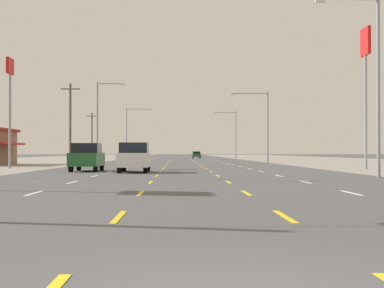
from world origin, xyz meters
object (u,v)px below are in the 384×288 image
at_px(suv_inner_left_nearest, 134,157).
at_px(suv_far_left_near, 87,157).
at_px(streetlight_right_row_0, 372,73).
at_px(streetlight_left_row_0, 5,59).
at_px(sedan_far_left_mid, 137,156).
at_px(streetlight_left_row_1, 100,117).
at_px(pole_sign_right_row_1, 366,62).
at_px(streetlight_right_row_2, 233,131).
at_px(pole_sign_left_row_1, 10,89).
at_px(streetlight_right_row_1, 263,121).
at_px(streetlight_left_row_2, 129,129).
at_px(sedan_inner_right_midfar, 196,155).

bearing_deg(suv_inner_left_nearest, suv_far_left_near, 143.39).
bearing_deg(streetlight_right_row_0, streetlight_left_row_0, 180.00).
distance_m(sedan_far_left_mid, streetlight_left_row_1, 24.44).
bearing_deg(pole_sign_right_row_1, streetlight_left_row_1, 133.16).
bearing_deg(streetlight_right_row_2, sedan_far_left_mid, -133.38).
distance_m(pole_sign_left_row_1, streetlight_right_row_2, 68.41).
relative_size(sedan_far_left_mid, pole_sign_right_row_1, 0.40).
bearing_deg(suv_inner_left_nearest, sedan_far_left_mid, 93.58).
height_order(suv_far_left_near, streetlight_right_row_1, streetlight_right_row_1).
height_order(sedan_far_left_mid, pole_sign_left_row_1, pole_sign_left_row_1).
height_order(streetlight_right_row_0, streetlight_left_row_2, streetlight_right_row_0).
bearing_deg(streetlight_left_row_2, suv_far_left_near, -87.88).
bearing_deg(pole_sign_right_row_1, streetlight_left_row_2, 109.56).
bearing_deg(pole_sign_left_row_1, streetlight_left_row_2, 85.71).
bearing_deg(streetlight_right_row_0, suv_inner_left_nearest, 146.72).
bearing_deg(streetlight_right_row_2, pole_sign_right_row_1, -86.15).
distance_m(pole_sign_left_row_1, streetlight_left_row_2, 64.19).
bearing_deg(sedan_far_left_mid, suv_inner_left_nearest, -86.42).
distance_m(sedan_inner_right_midfar, streetlight_left_row_2, 23.20).
distance_m(sedan_far_left_mid, streetlight_right_row_2, 24.70).
relative_size(streetlight_right_row_0, streetlight_left_row_1, 1.00).
relative_size(sedan_far_left_mid, streetlight_right_row_1, 0.52).
xyz_separation_m(suv_far_left_near, pole_sign_left_row_1, (-7.45, 7.55, 5.55)).
distance_m(suv_far_left_near, pole_sign_right_row_1, 22.90).
distance_m(streetlight_left_row_0, streetlight_right_row_2, 85.12).
height_order(suv_far_left_near, sedan_far_left_mid, suv_far_left_near).
bearing_deg(streetlight_right_row_0, streetlight_right_row_2, 90.09).
relative_size(suv_inner_left_nearest, streetlight_right_row_0, 0.50).
relative_size(suv_far_left_near, streetlight_right_row_2, 0.55).
height_order(suv_inner_left_nearest, streetlight_left_row_1, streetlight_left_row_1).
relative_size(pole_sign_left_row_1, streetlight_left_row_2, 0.96).
bearing_deg(sedan_inner_right_midfar, pole_sign_right_row_1, -82.77).
relative_size(streetlight_right_row_1, streetlight_right_row_2, 0.96).
distance_m(sedan_inner_right_midfar, streetlight_left_row_0, 102.49).
xyz_separation_m(suv_inner_left_nearest, streetlight_left_row_0, (-6.19, -8.71, 5.25)).
bearing_deg(pole_sign_left_row_1, suv_inner_left_nearest, -42.80).
bearing_deg(sedan_inner_right_midfar, streetlight_right_row_0, -86.34).
bearing_deg(pole_sign_right_row_1, streetlight_right_row_2, 93.85).
bearing_deg(streetlight_right_row_1, suv_far_left_near, -118.87).
xyz_separation_m(sedan_inner_right_midfar, streetlight_left_row_0, (-12.98, -101.51, 5.52)).
relative_size(pole_sign_right_row_1, streetlight_left_row_2, 1.17).
relative_size(suv_far_left_near, pole_sign_left_row_1, 0.54).
distance_m(suv_inner_left_nearest, pole_sign_right_row_1, 20.43).
bearing_deg(streetlight_right_row_2, streetlight_right_row_1, -90.11).
bearing_deg(sedan_inner_right_midfar, suv_far_left_near, -96.53).
relative_size(sedan_far_left_mid, streetlight_left_row_2, 0.47).
distance_m(streetlight_right_row_1, streetlight_right_row_2, 41.45).
bearing_deg(streetlight_left_row_2, streetlight_right_row_0, -76.79).
relative_size(streetlight_right_row_0, streetlight_right_row_2, 1.09).
relative_size(suv_far_left_near, pole_sign_right_row_1, 0.44).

